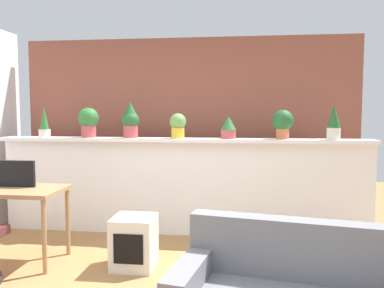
% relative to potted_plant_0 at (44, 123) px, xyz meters
% --- Properties ---
extents(divider_wall, '(4.52, 0.16, 1.15)m').
position_rel_potted_plant_0_xyz_m(divider_wall, '(1.73, 0.08, -0.79)').
color(divider_wall, white).
rests_on(divider_wall, ground).
extents(plant_shelf, '(4.52, 0.30, 0.04)m').
position_rel_potted_plant_0_xyz_m(plant_shelf, '(1.73, 0.04, -0.19)').
color(plant_shelf, white).
rests_on(plant_shelf, divider_wall).
extents(brick_wall_behind, '(4.52, 0.10, 2.50)m').
position_rel_potted_plant_0_xyz_m(brick_wall_behind, '(1.73, 0.68, -0.12)').
color(brick_wall_behind, brown).
rests_on(brick_wall_behind, ground).
extents(potted_plant_0, '(0.14, 0.14, 0.39)m').
position_rel_potted_plant_0_xyz_m(potted_plant_0, '(0.00, 0.00, 0.00)').
color(potted_plant_0, silver).
rests_on(potted_plant_0, plant_shelf).
extents(potted_plant_1, '(0.26, 0.26, 0.37)m').
position_rel_potted_plant_0_xyz_m(potted_plant_1, '(0.56, 0.05, 0.03)').
color(potted_plant_1, '#B7474C').
rests_on(potted_plant_1, plant_shelf).
extents(potted_plant_2, '(0.22, 0.22, 0.44)m').
position_rel_potted_plant_0_xyz_m(potted_plant_2, '(1.09, 0.06, 0.05)').
color(potted_plant_2, '#B7474C').
rests_on(potted_plant_2, plant_shelf).
extents(potted_plant_3, '(0.20, 0.20, 0.30)m').
position_rel_potted_plant_0_xyz_m(potted_plant_3, '(1.69, 0.04, -0.01)').
color(potted_plant_3, gold).
rests_on(potted_plant_3, plant_shelf).
extents(potted_plant_4, '(0.19, 0.19, 0.27)m').
position_rel_potted_plant_0_xyz_m(potted_plant_4, '(2.30, 0.05, -0.03)').
color(potted_plant_4, '#B7474C').
rests_on(potted_plant_4, plant_shelf).
extents(potted_plant_5, '(0.25, 0.25, 0.34)m').
position_rel_potted_plant_0_xyz_m(potted_plant_5, '(2.94, 0.07, 0.02)').
color(potted_plant_5, '#C66B42').
rests_on(potted_plant_5, plant_shelf).
extents(potted_plant_6, '(0.15, 0.15, 0.41)m').
position_rel_potted_plant_0_xyz_m(potted_plant_6, '(3.50, 0.01, 0.03)').
color(potted_plant_6, silver).
rests_on(potted_plant_6, plant_shelf).
extents(desk, '(1.10, 0.60, 0.75)m').
position_rel_potted_plant_0_xyz_m(desk, '(0.14, -1.03, -0.70)').
color(desk, '#99754C').
rests_on(desk, ground).
extents(tv_monitor, '(0.46, 0.04, 0.27)m').
position_rel_potted_plant_0_xyz_m(tv_monitor, '(0.15, -0.95, -0.48)').
color(tv_monitor, black).
rests_on(tv_monitor, desk).
extents(side_cube_shelf, '(0.40, 0.41, 0.50)m').
position_rel_potted_plant_0_xyz_m(side_cube_shelf, '(1.42, -1.03, -1.12)').
color(side_cube_shelf, silver).
rests_on(side_cube_shelf, ground).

